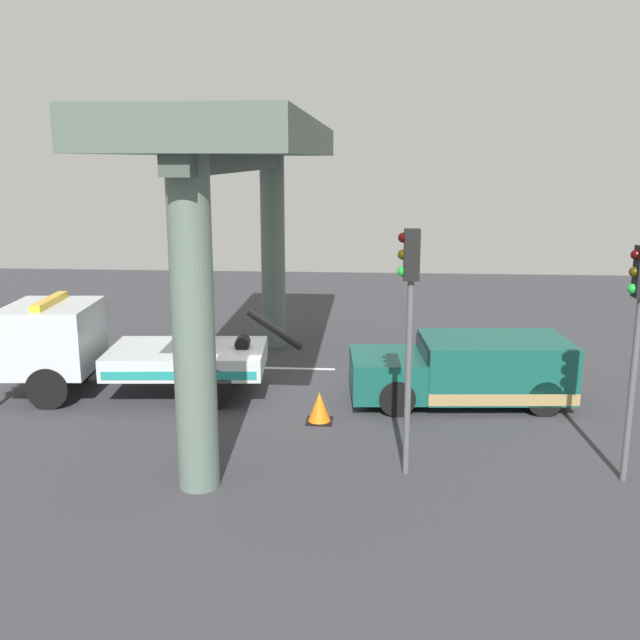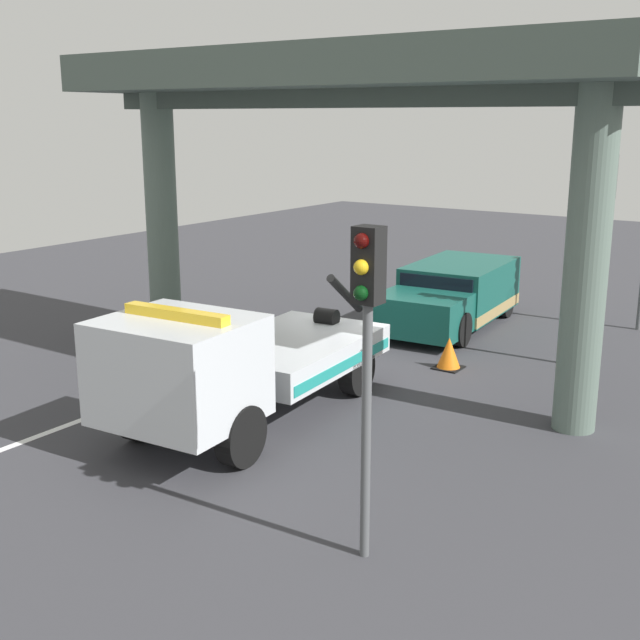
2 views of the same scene
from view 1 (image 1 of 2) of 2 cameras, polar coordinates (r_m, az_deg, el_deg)
The scene contains 10 objects.
ground_plane at distance 17.98m, azimuth -3.41°, elevation -6.27°, with size 60.00×40.00×0.10m, color #38383D.
lane_stripe_west at distance 20.50m, azimuth 14.45°, elevation -4.10°, with size 2.60×0.16×0.01m, color silver.
lane_stripe_mid at distance 20.30m, azimuth -2.49°, elevation -3.86°, with size 2.60×0.16×0.01m, color silver.
lane_stripe_east at distance 21.81m, azimuth -18.37°, elevation -3.34°, with size 2.60×0.16×0.01m, color silver.
tow_truck_white at distance 18.58m, azimuth -16.40°, elevation -2.13°, with size 7.32×2.83×2.46m.
towed_van_green at distance 17.74m, azimuth 11.85°, elevation -3.98°, with size 5.34×2.56×1.58m.
overpass_structure at distance 17.12m, azimuth -6.26°, elevation 12.37°, with size 3.60×12.01×6.64m.
traffic_light_near at distance 13.73m, azimuth 24.03°, elevation 0.52°, with size 0.39×0.32×4.34m.
traffic_light_far at distance 12.89m, azimuth 7.14°, elevation 1.61°, with size 0.39×0.32×4.60m.
traffic_cone_orange at distance 16.20m, azimuth -0.05°, elevation -7.00°, with size 0.59×0.59×0.70m.
Camera 1 is at (-2.31, 16.84, 5.82)m, focal length 40.18 mm.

